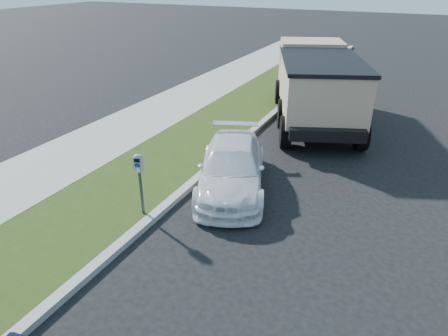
% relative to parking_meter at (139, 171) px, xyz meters
% --- Properties ---
extents(ground, '(120.00, 120.00, 0.00)m').
position_rel_parking_meter_xyz_m(ground, '(2.87, 0.55, -1.29)').
color(ground, black).
rests_on(ground, ground).
extents(streetside, '(6.12, 50.00, 0.15)m').
position_rel_parking_meter_xyz_m(streetside, '(-2.70, 2.55, -1.22)').
color(streetside, gray).
rests_on(streetside, ground).
extents(parking_meter, '(0.25, 0.19, 1.57)m').
position_rel_parking_meter_xyz_m(parking_meter, '(0.00, 0.00, 0.00)').
color(parking_meter, '#3F4247').
rests_on(parking_meter, ground).
extents(white_wagon, '(3.24, 4.70, 1.26)m').
position_rel_parking_meter_xyz_m(white_wagon, '(1.31, 2.42, -0.65)').
color(white_wagon, white).
rests_on(white_wagon, ground).
extents(dump_truck, '(5.05, 7.68, 2.83)m').
position_rel_parking_meter_xyz_m(dump_truck, '(1.90, 8.97, 0.31)').
color(dump_truck, black).
rests_on(dump_truck, ground).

